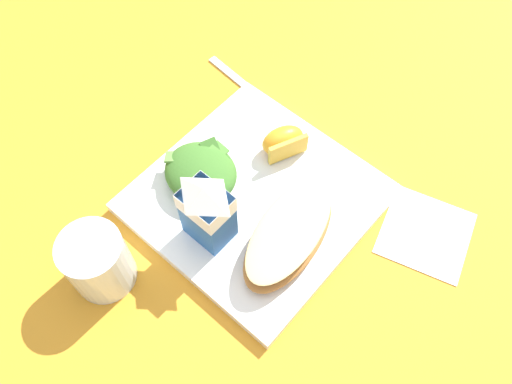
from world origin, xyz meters
name	(u,v)px	position (x,y,z in m)	size (l,w,h in m)	color
ground	(256,202)	(0.00, 0.00, 0.00)	(3.00, 3.00, 0.00)	orange
white_plate	(256,199)	(0.00, 0.00, 0.01)	(0.28, 0.28, 0.02)	white
cheesy_pizza_bread	(289,234)	(-0.07, 0.02, 0.03)	(0.11, 0.18, 0.04)	#A87038
green_salad_pile	(201,172)	(0.07, 0.03, 0.04)	(0.10, 0.09, 0.04)	#3D7028
milk_carton	(207,210)	(0.01, 0.08, 0.08)	(0.06, 0.05, 0.11)	#23569E
orange_wedge_front	(283,141)	(0.02, -0.08, 0.04)	(0.06, 0.07, 0.04)	orange
paper_napkin	(426,233)	(-0.20, -0.11, 0.00)	(0.11, 0.11, 0.00)	white
metal_fork	(259,97)	(0.11, -0.14, 0.00)	(0.19, 0.04, 0.01)	silver
drinking_clear_cup	(98,262)	(0.07, 0.20, 0.04)	(0.08, 0.08, 0.09)	silver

